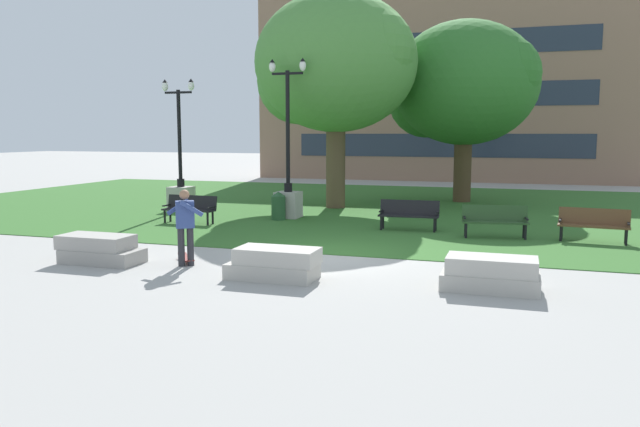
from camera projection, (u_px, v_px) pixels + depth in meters
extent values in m
plane|color=#A3A09B|center=(333.00, 255.00, 15.12)|extent=(140.00, 140.00, 0.00)
cube|color=#336628|center=(405.00, 208.00, 24.56)|extent=(40.00, 20.00, 0.02)
cube|color=#9E9991|center=(103.00, 256.00, 14.20)|extent=(1.80, 0.90, 0.32)
cube|color=#A6A098|center=(96.00, 242.00, 14.21)|extent=(1.66, 0.83, 0.32)
cube|color=#B2ADA3|center=(272.00, 271.00, 12.67)|extent=(1.80, 0.90, 0.32)
cube|color=#BBB6AB|center=(277.00, 256.00, 12.59)|extent=(1.66, 0.83, 0.32)
cube|color=#B2ADA3|center=(490.00, 282.00, 11.74)|extent=(1.80, 0.90, 0.32)
cube|color=#BBB6AB|center=(492.00, 265.00, 11.69)|extent=(1.66, 0.83, 0.32)
cylinder|color=#28282D|center=(181.00, 247.00, 13.83)|extent=(0.15, 0.15, 0.86)
cylinder|color=#28282D|center=(190.00, 247.00, 13.88)|extent=(0.15, 0.15, 0.86)
cube|color=#334784|center=(185.00, 214.00, 13.76)|extent=(0.47, 0.42, 0.60)
cylinder|color=#334784|center=(178.00, 207.00, 13.90)|extent=(0.49, 0.36, 0.39)
cylinder|color=#334784|center=(192.00, 209.00, 13.59)|extent=(0.49, 0.36, 0.39)
sphere|color=#9E7051|center=(184.00, 195.00, 13.71)|extent=(0.22, 0.22, 0.22)
cube|color=maroon|center=(186.00, 258.00, 14.31)|extent=(0.67, 0.74, 0.02)
cube|color=maroon|center=(182.00, 254.00, 14.72)|extent=(0.23, 0.22, 0.06)
cube|color=maroon|center=(190.00, 261.00, 13.90)|extent=(0.23, 0.22, 0.06)
cylinder|color=silver|center=(180.00, 259.00, 14.48)|extent=(0.06, 0.06, 0.06)
cylinder|color=silver|center=(189.00, 259.00, 14.56)|extent=(0.06, 0.06, 0.06)
cylinder|color=silver|center=(183.00, 263.00, 14.08)|extent=(0.06, 0.06, 0.06)
cylinder|color=silver|center=(193.00, 262.00, 14.16)|extent=(0.06, 0.06, 0.06)
cube|color=black|center=(408.00, 216.00, 18.79)|extent=(1.81, 0.49, 0.05)
cube|color=black|center=(410.00, 207.00, 19.00)|extent=(1.80, 0.17, 0.46)
cube|color=black|center=(381.00, 211.00, 19.01)|extent=(0.07, 0.40, 0.04)
cube|color=black|center=(437.00, 213.00, 18.54)|extent=(0.07, 0.40, 0.04)
cylinder|color=black|center=(381.00, 223.00, 18.89)|extent=(0.07, 0.07, 0.41)
cylinder|color=black|center=(434.00, 225.00, 18.45)|extent=(0.07, 0.07, 0.41)
cylinder|color=black|center=(383.00, 222.00, 19.19)|extent=(0.07, 0.07, 0.41)
cylinder|color=black|center=(436.00, 224.00, 18.75)|extent=(0.07, 0.07, 0.41)
cube|color=black|center=(188.00, 210.00, 20.23)|extent=(1.82, 0.51, 0.05)
cube|color=black|center=(192.00, 202.00, 20.44)|extent=(1.80, 0.20, 0.46)
cube|color=black|center=(166.00, 205.00, 20.51)|extent=(0.08, 0.40, 0.04)
cube|color=black|center=(211.00, 207.00, 19.93)|extent=(0.08, 0.40, 0.04)
cylinder|color=black|center=(165.00, 217.00, 20.39)|extent=(0.07, 0.07, 0.41)
cylinder|color=black|center=(208.00, 219.00, 19.84)|extent=(0.07, 0.07, 0.41)
cylinder|color=black|center=(170.00, 215.00, 20.69)|extent=(0.07, 0.07, 0.41)
cylinder|color=black|center=(213.00, 218.00, 20.14)|extent=(0.07, 0.07, 0.41)
cube|color=#284723|center=(495.00, 222.00, 17.44)|extent=(1.84, 0.68, 0.05)
cube|color=#284723|center=(495.00, 213.00, 17.65)|extent=(1.80, 0.37, 0.46)
cube|color=black|center=(465.00, 217.00, 17.56)|extent=(0.11, 0.40, 0.04)
cube|color=black|center=(527.00, 219.00, 17.28)|extent=(0.11, 0.40, 0.04)
cylinder|color=black|center=(466.00, 231.00, 17.45)|extent=(0.07, 0.07, 0.41)
cylinder|color=black|center=(525.00, 232.00, 17.17)|extent=(0.07, 0.07, 0.41)
cylinder|color=black|center=(465.00, 229.00, 17.76)|extent=(0.07, 0.07, 0.41)
cylinder|color=black|center=(524.00, 231.00, 17.49)|extent=(0.07, 0.07, 0.41)
cube|color=brown|center=(593.00, 226.00, 16.72)|extent=(1.84, 0.63, 0.05)
cube|color=brown|center=(594.00, 217.00, 16.92)|extent=(1.80, 0.32, 0.46)
cube|color=black|center=(560.00, 220.00, 17.05)|extent=(0.10, 0.40, 0.04)
cube|color=black|center=(629.00, 224.00, 16.37)|extent=(0.10, 0.40, 0.04)
cylinder|color=black|center=(561.00, 234.00, 16.93)|extent=(0.07, 0.07, 0.41)
cylinder|color=black|center=(626.00, 238.00, 16.28)|extent=(0.07, 0.07, 0.41)
cylinder|color=black|center=(562.00, 232.00, 17.22)|extent=(0.07, 0.07, 0.41)
cylinder|color=black|center=(626.00, 236.00, 16.57)|extent=(0.07, 0.07, 0.41)
cube|color=#ADA89E|center=(288.00, 205.00, 21.66)|extent=(0.80, 0.80, 0.90)
cylinder|color=black|center=(288.00, 188.00, 21.59)|extent=(0.28, 0.28, 0.30)
cylinder|color=black|center=(288.00, 132.00, 21.34)|extent=(0.14, 0.14, 4.13)
cube|color=black|center=(287.00, 73.00, 21.09)|extent=(1.10, 0.08, 0.08)
ellipsoid|color=white|center=(272.00, 67.00, 21.23)|extent=(0.22, 0.22, 0.36)
cone|color=black|center=(272.00, 61.00, 21.20)|extent=(0.20, 0.20, 0.13)
ellipsoid|color=white|center=(303.00, 66.00, 20.89)|extent=(0.22, 0.22, 0.36)
cone|color=black|center=(303.00, 60.00, 20.87)|extent=(0.20, 0.20, 0.13)
cube|color=#ADA89E|center=(181.00, 198.00, 23.72)|extent=(0.80, 0.80, 0.90)
cylinder|color=black|center=(181.00, 183.00, 23.65)|extent=(0.28, 0.28, 0.30)
cylinder|color=black|center=(180.00, 139.00, 23.43)|extent=(0.14, 0.14, 3.62)
cube|color=black|center=(178.00, 92.00, 23.21)|extent=(1.10, 0.08, 0.08)
ellipsoid|color=white|center=(165.00, 86.00, 23.35)|extent=(0.22, 0.22, 0.36)
cone|color=black|center=(165.00, 81.00, 23.32)|extent=(0.20, 0.20, 0.13)
ellipsoid|color=white|center=(191.00, 86.00, 23.02)|extent=(0.22, 0.22, 0.36)
cone|color=black|center=(191.00, 80.00, 22.99)|extent=(0.20, 0.20, 0.13)
cylinder|color=brown|center=(336.00, 158.00, 24.40)|extent=(0.75, 0.75, 3.89)
ellipsoid|color=#4C893D|center=(336.00, 63.00, 23.93)|extent=(6.25, 6.25, 5.31)
sphere|color=#4C893D|center=(299.00, 82.00, 25.12)|extent=(3.44, 3.44, 3.44)
sphere|color=#4C893D|center=(372.00, 51.00, 22.82)|extent=(3.13, 3.13, 3.13)
cylinder|color=#4C3823|center=(463.00, 163.00, 26.60)|extent=(0.75, 0.75, 3.33)
ellipsoid|color=#2D6B28|center=(465.00, 83.00, 26.17)|extent=(6.10, 6.10, 5.19)
sphere|color=#2D6B28|center=(427.00, 99.00, 27.33)|extent=(3.36, 3.36, 3.36)
sphere|color=#2D6B28|center=(503.00, 73.00, 25.09)|extent=(3.05, 3.05, 3.05)
cylinder|color=#234C28|center=(278.00, 208.00, 21.12)|extent=(0.48, 0.48, 0.80)
cone|color=#234C28|center=(278.00, 194.00, 21.06)|extent=(0.49, 0.49, 0.16)
cube|color=#8E6B56|center=(441.00, 83.00, 37.64)|extent=(23.45, 1.00, 11.89)
cube|color=#232D3D|center=(439.00, 145.00, 37.63)|extent=(17.59, 0.03, 1.40)
cube|color=#232D3D|center=(440.00, 95.00, 37.25)|extent=(17.59, 0.03, 1.40)
cube|color=#232D3D|center=(441.00, 44.00, 36.86)|extent=(17.59, 0.03, 1.40)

